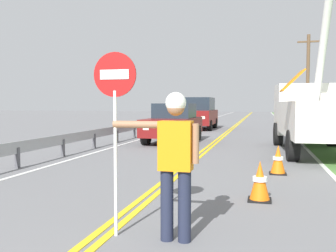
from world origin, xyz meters
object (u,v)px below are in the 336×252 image
object	(u,v)px
stop_sign_paddle	(115,102)
oncoming_sedan_nearest	(173,123)
flagger_worker	(175,156)
utility_pole_mid	(308,77)
oncoming_suv_second	(200,113)
traffic_cone_mid	(278,160)
utility_bucket_truck	(314,111)
traffic_cone_lead	(260,182)

from	to	relation	value
stop_sign_paddle	oncoming_sedan_nearest	distance (m)	11.65
flagger_worker	utility_pole_mid	bearing A→B (deg)	80.87
stop_sign_paddle	oncoming_suv_second	world-z (taller)	stop_sign_paddle
flagger_worker	utility_pole_mid	xyz separation A→B (m)	(4.73, 29.45, 2.90)
oncoming_sedan_nearest	traffic_cone_mid	distance (m)	7.80
utility_pole_mid	traffic_cone_mid	distance (m)	25.07
utility_bucket_truck	traffic_cone_mid	xyz separation A→B (m)	(-1.38, -4.78, -1.10)
utility_bucket_truck	oncoming_suv_second	xyz separation A→B (m)	(-5.78, 10.54, -0.38)
utility_bucket_truck	oncoming_sedan_nearest	size ratio (longest dim) A/B	1.67
traffic_cone_mid	oncoming_sedan_nearest	bearing A→B (deg)	122.19
utility_pole_mid	stop_sign_paddle	bearing A→B (deg)	-100.58
flagger_worker	stop_sign_paddle	xyz separation A→B (m)	(-0.77, -0.01, 0.66)
utility_bucket_truck	traffic_cone_mid	size ratio (longest dim) A/B	9.89
stop_sign_paddle	traffic_cone_mid	size ratio (longest dim) A/B	3.33
utility_bucket_truck	oncoming_sedan_nearest	world-z (taller)	utility_bucket_truck
oncoming_sedan_nearest	utility_bucket_truck	bearing A→B (deg)	-18.06
utility_pole_mid	traffic_cone_lead	world-z (taller)	utility_pole_mid
utility_bucket_truck	utility_pole_mid	distance (m)	20.06
flagger_worker	utility_bucket_truck	world-z (taller)	utility_bucket_truck
oncoming_suv_second	traffic_cone_lead	size ratio (longest dim) A/B	6.59
traffic_cone_lead	traffic_cone_mid	world-z (taller)	same
oncoming_sedan_nearest	flagger_worker	bearing A→B (deg)	-76.53
utility_bucket_truck	oncoming_suv_second	size ratio (longest dim) A/B	1.50
oncoming_sedan_nearest	traffic_cone_lead	world-z (taller)	oncoming_sedan_nearest
oncoming_suv_second	traffic_cone_mid	bearing A→B (deg)	-73.98
utility_pole_mid	oncoming_suv_second	bearing A→B (deg)	-129.84
stop_sign_paddle	traffic_cone_lead	bearing A→B (deg)	51.51
stop_sign_paddle	oncoming_suv_second	size ratio (longest dim) A/B	0.51
oncoming_suv_second	utility_pole_mid	bearing A→B (deg)	50.16
stop_sign_paddle	traffic_cone_mid	bearing A→B (deg)	65.94
oncoming_sedan_nearest	traffic_cone_mid	bearing A→B (deg)	-57.81
oncoming_sedan_nearest	traffic_cone_lead	bearing A→B (deg)	-67.95
oncoming_sedan_nearest	traffic_cone_lead	distance (m)	9.97
utility_pole_mid	traffic_cone_mid	world-z (taller)	utility_pole_mid
stop_sign_paddle	oncoming_suv_second	xyz separation A→B (m)	(-2.23, 20.19, -0.65)
stop_sign_paddle	oncoming_suv_second	distance (m)	20.33
oncoming_sedan_nearest	traffic_cone_lead	size ratio (longest dim) A/B	5.92
flagger_worker	oncoming_sedan_nearest	xyz separation A→B (m)	(-2.74, 11.44, -0.21)
utility_bucket_truck	oncoming_sedan_nearest	distance (m)	5.84
stop_sign_paddle	flagger_worker	bearing A→B (deg)	0.67
stop_sign_paddle	traffic_cone_mid	world-z (taller)	stop_sign_paddle
utility_bucket_truck	oncoming_suv_second	bearing A→B (deg)	118.74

